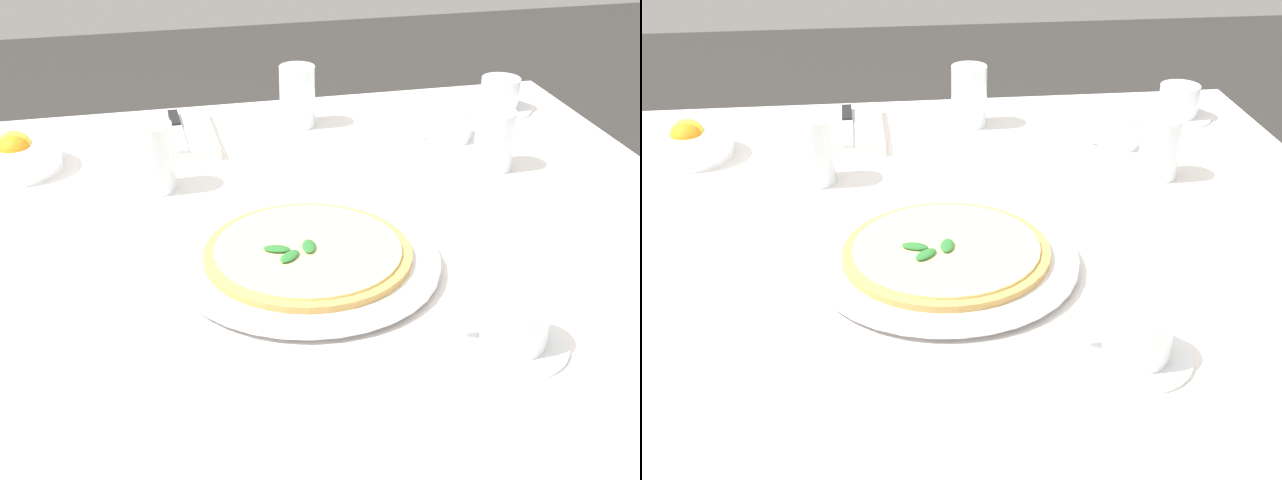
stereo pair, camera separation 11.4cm
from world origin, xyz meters
The scene contains 12 objects.
dining_table centered at (0.00, 0.00, 0.61)m, with size 1.19×1.19×0.73m.
pizza_plate centered at (0.07, -0.05, 0.74)m, with size 0.35×0.35×0.02m.
pizza centered at (0.07, -0.05, 0.75)m, with size 0.28×0.28×0.02m.
coffee_cup_back_corner centered at (-0.30, 0.29, 0.76)m, with size 0.13×0.13×0.06m.
coffee_cup_far_left centered at (-0.44, 0.45, 0.76)m, with size 0.13×0.13×0.07m.
coffee_cup_near_left centered at (0.30, 0.14, 0.75)m, with size 0.13×0.13×0.06m.
water_glass_center_back centered at (-0.45, 0.04, 0.78)m, with size 0.07×0.07×0.12m.
water_glass_far_right centered at (-0.18, 0.32, 0.77)m, with size 0.07×0.07×0.10m.
water_glass_right_edge centered at (-0.22, -0.24, 0.78)m, with size 0.07×0.07×0.11m.
napkin_folded centered at (-0.42, -0.19, 0.74)m, with size 0.22×0.14×0.02m.
dinner_knife centered at (-0.42, -0.19, 0.75)m, with size 0.20×0.02×0.01m.
citrus_bowl centered at (-0.35, -0.46, 0.75)m, with size 0.15×0.15×0.07m.
Camera 1 is at (1.00, -0.25, 1.30)m, focal length 46.36 mm.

